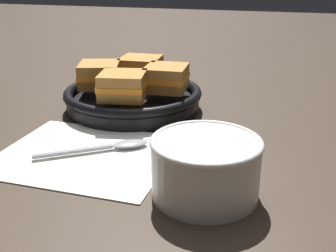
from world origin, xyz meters
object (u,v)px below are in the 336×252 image
object	(u,v)px
sandwich_near_left	(166,78)
sandwich_far_right	(123,86)
soup_bowl	(206,164)
sandwich_near_right	(141,68)
sandwich_far_left	(100,75)
spoon	(115,146)
skillet	(133,98)

from	to	relation	value
sandwich_near_left	sandwich_far_right	size ratio (longest dim) A/B	0.91
sandwich_far_right	soup_bowl	bearing A→B (deg)	-48.96
sandwich_near_left	sandwich_near_right	size ratio (longest dim) A/B	1.01
sandwich_far_left	sandwich_near_right	bearing A→B (deg)	50.08
spoon	skillet	size ratio (longest dim) A/B	0.44
spoon	sandwich_far_right	world-z (taller)	sandwich_far_right
skillet	sandwich_near_right	bearing A→B (deg)	94.21
spoon	sandwich_near_left	world-z (taller)	sandwich_near_left
spoon	sandwich_near_left	distance (m)	0.21
soup_bowl	sandwich_near_right	size ratio (longest dim) A/B	1.62
sandwich_near_right	sandwich_far_right	world-z (taller)	same
sandwich_near_right	sandwich_far_left	xyz separation A→B (m)	(-0.06, -0.07, 0.00)
skillet	sandwich_near_right	world-z (taller)	sandwich_near_right
spoon	skillet	xyz separation A→B (m)	(-0.04, 0.19, 0.01)
sandwich_near_left	sandwich_far_left	xyz separation A→B (m)	(-0.13, -0.01, 0.00)
soup_bowl	sandwich_far_right	distance (m)	0.29
skillet	sandwich_near_left	xyz separation A→B (m)	(0.07, 0.00, 0.04)
skillet	sandwich_near_left	distance (m)	0.08
sandwich_far_left	sandwich_far_right	world-z (taller)	same
skillet	sandwich_far_right	bearing A→B (deg)	-84.10
spoon	skillet	world-z (taller)	skillet
soup_bowl	sandwich_far_left	world-z (taller)	sandwich_far_left
soup_bowl	spoon	xyz separation A→B (m)	(-0.16, 0.09, -0.03)
sandwich_near_left	sandwich_near_right	distance (m)	0.09
spoon	soup_bowl	bearing A→B (deg)	-64.74
spoon	sandwich_far_right	size ratio (longest dim) A/B	1.65
spoon	sandwich_near_left	size ratio (longest dim) A/B	1.80
skillet	sandwich_far_right	size ratio (longest dim) A/B	3.73
spoon	sandwich_far_right	distance (m)	0.14
soup_bowl	sandwich_near_right	bearing A→B (deg)	120.05
skillet	sandwich_far_right	distance (m)	0.08
skillet	sandwich_near_left	size ratio (longest dim) A/B	4.07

